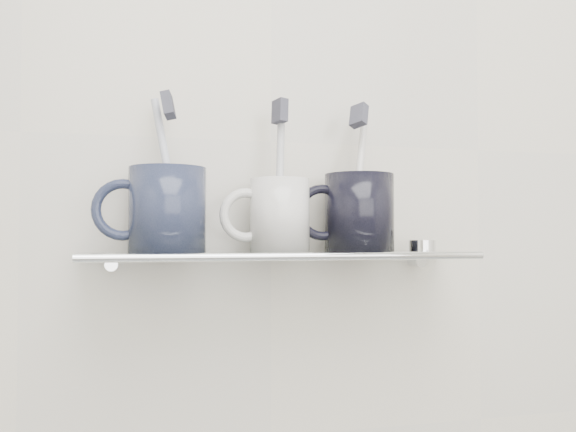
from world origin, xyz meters
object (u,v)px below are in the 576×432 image
object	(u,v)px
mug_center	(280,215)
mug_right	(359,213)
shelf_glass	(283,255)
mug_left	(167,210)

from	to	relation	value
mug_center	mug_right	xyz separation A→B (m)	(0.11, 0.00, 0.00)
shelf_glass	mug_center	size ratio (longest dim) A/B	5.33
mug_left	mug_right	size ratio (longest dim) A/B	1.02
shelf_glass	mug_left	distance (m)	0.15
mug_left	mug_right	world-z (taller)	mug_left
mug_left	shelf_glass	bearing A→B (deg)	-26.66
mug_left	mug_center	size ratio (longest dim) A/B	1.11
mug_center	mug_right	size ratio (longest dim) A/B	0.92
shelf_glass	mug_center	xyz separation A→B (m)	(-0.00, 0.00, 0.05)
shelf_glass	mug_right	xyz separation A→B (m)	(0.11, 0.00, 0.06)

